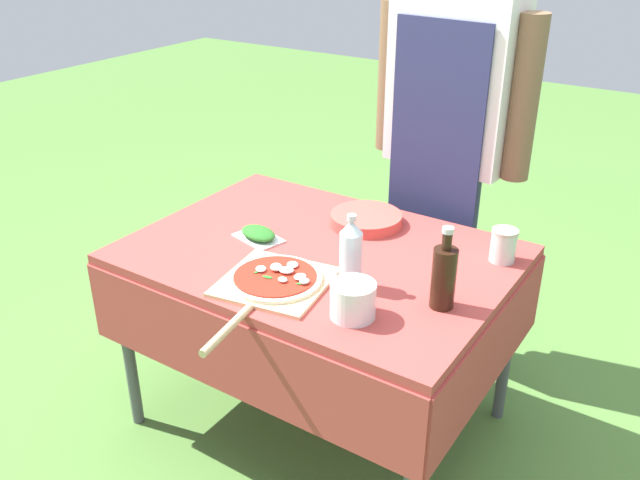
{
  "coord_description": "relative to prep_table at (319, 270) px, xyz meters",
  "views": [
    {
      "loc": [
        1.13,
        -1.7,
        1.78
      ],
      "look_at": [
        0.0,
        0.0,
        0.77
      ],
      "focal_mm": 38.0,
      "sensor_mm": 36.0,
      "label": 1
    }
  ],
  "objects": [
    {
      "name": "ground_plane",
      "position": [
        0.0,
        0.0,
        -0.65
      ],
      "size": [
        12.0,
        12.0,
        0.0
      ],
      "primitive_type": "plane",
      "color": "#517F38"
    },
    {
      "name": "prep_table",
      "position": [
        0.0,
        0.0,
        0.0
      ],
      "size": [
        1.28,
        0.93,
        0.73
      ],
      "color": "#A83D38",
      "rests_on": "ground"
    },
    {
      "name": "person_cook",
      "position": [
        0.16,
        0.66,
        0.38
      ],
      "size": [
        0.65,
        0.25,
        1.75
      ],
      "rotation": [
        0.0,
        0.0,
        3.05
      ],
      "color": "#333D56",
      "rests_on": "ground"
    },
    {
      "name": "pizza_on_peel",
      "position": [
        0.01,
        -0.27,
        0.09
      ],
      "size": [
        0.36,
        0.59,
        0.05
      ],
      "rotation": [
        0.0,
        0.0,
        0.16
      ],
      "color": "#D1B27F",
      "rests_on": "prep_table"
    },
    {
      "name": "oil_bottle",
      "position": [
        0.49,
        -0.1,
        0.18
      ],
      "size": [
        0.07,
        0.07,
        0.25
      ],
      "color": "black",
      "rests_on": "prep_table"
    },
    {
      "name": "water_bottle",
      "position": [
        0.21,
        -0.15,
        0.19
      ],
      "size": [
        0.07,
        0.07,
        0.24
      ],
      "color": "silver",
      "rests_on": "prep_table"
    },
    {
      "name": "herb_container",
      "position": [
        -0.22,
        -0.04,
        0.1
      ],
      "size": [
        0.19,
        0.15,
        0.04
      ],
      "rotation": [
        0.0,
        0.0,
        -0.25
      ],
      "color": "silver",
      "rests_on": "prep_table"
    },
    {
      "name": "mixing_tub",
      "position": [
        0.31,
        -0.29,
        0.13
      ],
      "size": [
        0.13,
        0.13,
        0.11
      ],
      "primitive_type": "cylinder",
      "color": "silver",
      "rests_on": "prep_table"
    },
    {
      "name": "plate_stack",
      "position": [
        0.03,
        0.27,
        0.1
      ],
      "size": [
        0.27,
        0.27,
        0.04
      ],
      "color": "#DB4C42",
      "rests_on": "prep_table"
    },
    {
      "name": "sauce_jar",
      "position": [
        0.54,
        0.27,
        0.13
      ],
      "size": [
        0.09,
        0.09,
        0.11
      ],
      "color": "silver",
      "rests_on": "prep_table"
    }
  ]
}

